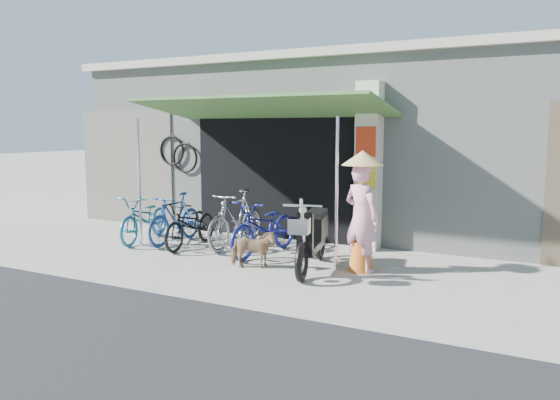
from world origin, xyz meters
The scene contains 13 objects.
ground centered at (0.00, 0.00, 0.00)m, with size 80.00×80.00×0.00m, color #A7A197.
bicycle_shop centered at (0.00, 5.09, 1.83)m, with size 12.30×5.30×3.66m.
shop_pillar centered at (0.85, 2.45, 1.50)m, with size 0.42×0.44×3.00m.
awning centered at (-0.90, 1.63, 2.51)m, with size 4.60×1.88×2.72m.
neighbour_left centered at (-5.00, 2.59, 1.30)m, with size 2.60×0.06×2.60m, color #6B665B.
bike_teal centered at (-3.20, 1.10, 0.45)m, with size 0.60×1.72×0.91m, color #1B657B.
bike_blue centered at (-2.56, 1.21, 0.48)m, with size 0.45×1.59×0.96m, color #214797.
bike_black centered at (-2.08, 1.08, 0.43)m, with size 0.57×1.64×0.86m, color black.
bike_silver centered at (-1.33, 1.43, 0.53)m, with size 0.50×1.76×1.06m, color #A9A9AE.
bike_navy centered at (-0.58, 1.17, 0.48)m, with size 0.64×1.84×0.97m, color navy.
street_dog centered at (-0.30, 0.25, 0.30)m, with size 0.33×0.72×0.61m, color tan.
moped centered at (0.55, 0.64, 0.51)m, with size 0.70×1.95×1.12m.
nun centered at (1.27, 0.86, 0.91)m, with size 0.71×0.64×1.85m.
Camera 1 is at (3.91, -6.96, 2.17)m, focal length 35.00 mm.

